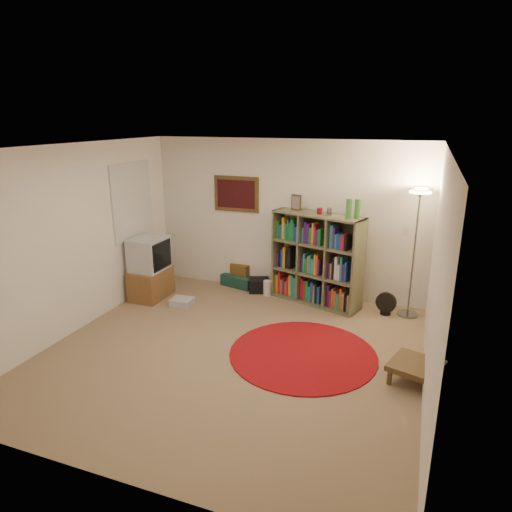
% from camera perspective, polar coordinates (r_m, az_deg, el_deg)
% --- Properties ---
extents(room, '(4.54, 4.54, 2.54)m').
position_cam_1_polar(room, '(5.40, -3.57, 0.18)').
color(room, '#896F50').
rests_on(room, ground).
extents(bookshelf, '(1.48, 0.82, 1.71)m').
position_cam_1_polar(bookshelf, '(7.11, 7.46, -0.53)').
color(bookshelf, brown).
rests_on(bookshelf, ground).
extents(floor_lamp, '(0.43, 0.43, 1.90)m').
position_cam_1_polar(floor_lamp, '(6.72, 19.65, 5.36)').
color(floor_lamp, gray).
rests_on(floor_lamp, ground).
extents(floor_fan, '(0.31, 0.18, 0.34)m').
position_cam_1_polar(floor_fan, '(7.04, 15.94, -5.74)').
color(floor_fan, black).
rests_on(floor_fan, ground).
extents(tv_stand, '(0.50, 0.69, 1.00)m').
position_cam_1_polar(tv_stand, '(7.49, -13.09, -1.60)').
color(tv_stand, brown).
rests_on(tv_stand, ground).
extents(dvd_box, '(0.35, 0.30, 0.11)m').
position_cam_1_polar(dvd_box, '(7.24, -9.24, -5.67)').
color(dvd_box, silver).
rests_on(dvd_box, ground).
extents(suitcase, '(0.66, 0.51, 0.19)m').
position_cam_1_polar(suitcase, '(7.96, -1.99, -3.00)').
color(suitcase, '#153930').
rests_on(suitcase, ground).
extents(wicker_basket, '(0.38, 0.30, 0.19)m').
position_cam_1_polar(wicker_basket, '(7.92, -1.83, -1.63)').
color(wicker_basket, brown).
rests_on(wicker_basket, suitcase).
extents(duffel_bag, '(0.40, 0.37, 0.23)m').
position_cam_1_polar(duffel_bag, '(7.66, 0.36, -3.66)').
color(duffel_bag, black).
rests_on(duffel_bag, ground).
extents(paper_towel, '(0.14, 0.14, 0.26)m').
position_cam_1_polar(paper_towel, '(7.49, 1.39, -4.03)').
color(paper_towel, silver).
rests_on(paper_towel, ground).
extents(red_rug, '(1.82, 1.82, 0.02)m').
position_cam_1_polar(red_rug, '(5.80, 5.88, -12.08)').
color(red_rug, maroon).
rests_on(red_rug, ground).
extents(side_table, '(0.65, 0.65, 0.24)m').
position_cam_1_polar(side_table, '(5.43, 19.38, -12.89)').
color(side_table, '#422E17').
rests_on(side_table, ground).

